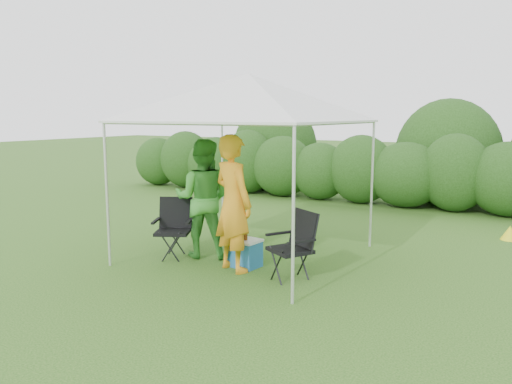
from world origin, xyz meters
The scene contains 9 objects.
ground centered at (0.00, 0.00, 0.00)m, with size 70.00×70.00×0.00m, color #3B6620.
hedge centered at (0.11, 6.00, 0.82)m, with size 14.94×1.53×1.80m.
canopy centered at (0.00, 0.50, 2.46)m, with size 3.10×3.10×2.83m.
chair_right centered at (1.13, -0.16, 0.53)m, with size 0.73×0.71×0.93m.
chair_left centered at (-1.00, -0.12, 0.53)m, with size 0.71×0.69×0.93m.
man centered at (0.19, -0.25, 0.98)m, with size 0.71×0.47×1.95m, color orange.
woman centered at (-0.60, 0.12, 0.92)m, with size 0.90×0.70×1.85m, color #398E2E.
cooler centered at (0.23, -0.03, 0.21)m, with size 0.53×0.41×0.41m.
bottle centered at (0.29, -0.07, 0.52)m, with size 0.06×0.06×0.22m, color #592D0C.
Camera 1 is at (3.95, -6.09, 2.22)m, focal length 35.00 mm.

